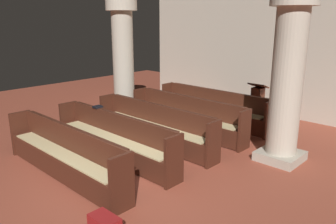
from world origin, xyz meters
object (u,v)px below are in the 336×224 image
(pew_row_2, at_px, (154,124))
(pillar_aisle_side, at_px, (288,76))
(pew_row_1, at_px, (186,114))
(lectern, at_px, (257,105))
(pew_row_4, at_px, (64,152))
(pew_row_0, at_px, (213,106))
(pew_row_3, at_px, (114,137))
(pillar_far_side, at_px, (123,57))
(hymn_book, at_px, (98,107))

(pew_row_2, height_order, pillar_aisle_side, pillar_aisle_side)
(pew_row_1, distance_m, lectern, 2.25)
(pew_row_4, distance_m, lectern, 5.52)
(pillar_aisle_side, height_order, lectern, pillar_aisle_side)
(pew_row_1, bearing_deg, pew_row_0, 90.00)
(pew_row_2, relative_size, pew_row_4, 1.00)
(pew_row_1, distance_m, pew_row_4, 3.35)
(pew_row_0, relative_size, pew_row_3, 1.00)
(pew_row_4, xyz_separation_m, pillar_far_side, (-2.44, 3.39, 1.24))
(pew_row_4, height_order, pillar_aisle_side, pillar_aisle_side)
(pillar_aisle_side, bearing_deg, hymn_book, -147.66)
(pew_row_4, relative_size, pillar_far_side, 1.03)
(pillar_far_side, relative_size, lectern, 3.03)
(pew_row_0, height_order, pew_row_4, same)
(pew_row_2, distance_m, hymn_book, 1.29)
(pew_row_1, bearing_deg, pew_row_2, -90.00)
(pillar_far_side, bearing_deg, pew_row_2, -25.41)
(pew_row_0, xyz_separation_m, hymn_book, (-0.78, -3.16, 0.44))
(pew_row_4, xyz_separation_m, pillar_aisle_side, (2.49, 3.37, 1.24))
(pew_row_2, distance_m, pillar_aisle_side, 3.00)
(pew_row_2, xyz_separation_m, pew_row_4, (0.00, -2.23, 0.00))
(pew_row_1, distance_m, pillar_far_side, 2.73)
(pew_row_3, relative_size, hymn_book, 18.79)
(pew_row_3, relative_size, pillar_far_side, 1.03)
(pillar_far_side, xyz_separation_m, lectern, (3.21, 2.08, -1.26))
(pew_row_3, xyz_separation_m, pillar_aisle_side, (2.49, 2.26, 1.24))
(hymn_book, bearing_deg, pew_row_0, 76.13)
(pew_row_0, bearing_deg, lectern, 52.31)
(pillar_aisle_side, height_order, hymn_book, pillar_aisle_side)
(pew_row_0, relative_size, pillar_aisle_side, 1.03)
(pew_row_4, xyz_separation_m, lectern, (0.77, 5.47, -0.02))
(pew_row_1, height_order, pillar_aisle_side, pillar_aisle_side)
(pillar_far_side, relative_size, hymn_book, 18.19)
(pew_row_2, height_order, pew_row_4, same)
(pew_row_0, distance_m, pillar_far_side, 2.94)
(pew_row_3, relative_size, lectern, 3.13)
(pew_row_3, bearing_deg, pillar_far_side, 136.97)
(pew_row_4, distance_m, hymn_book, 1.58)
(pew_row_2, relative_size, pew_row_3, 1.00)
(pew_row_0, bearing_deg, pew_row_1, -90.00)
(pew_row_4, height_order, hymn_book, hymn_book)
(pew_row_1, bearing_deg, pillar_far_side, 179.05)
(hymn_book, bearing_deg, pillar_far_side, 128.42)
(pew_row_3, height_order, lectern, lectern)
(pew_row_1, height_order, pew_row_4, same)
(pew_row_0, xyz_separation_m, pillar_far_side, (-2.44, -1.08, 1.24))
(pew_row_0, relative_size, hymn_book, 18.79)
(pew_row_0, bearing_deg, pew_row_4, -90.00)
(pew_row_1, height_order, lectern, lectern)
(pillar_far_side, bearing_deg, pew_row_0, 23.85)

